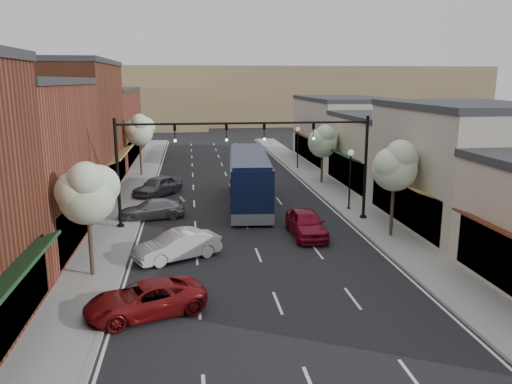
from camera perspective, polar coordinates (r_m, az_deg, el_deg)
name	(u,v)px	position (r m, az deg, el deg)	size (l,w,h in m)	color
ground	(264,269)	(25.33, 0.89, -8.74)	(160.00, 160.00, 0.00)	black
sidewalk_left	(132,192)	(43.09, -13.95, 0.00)	(2.80, 73.00, 0.15)	gray
sidewalk_right	(327,186)	(44.44, 8.10, 0.63)	(2.80, 73.00, 0.15)	gray
curb_left	(149,191)	(42.96, -12.09, 0.06)	(0.25, 73.00, 0.17)	gray
curb_right	(311,187)	(44.08, 6.35, 0.59)	(0.25, 73.00, 0.17)	gray
bldg_left_midfar	(59,128)	(44.79, -21.60, 6.87)	(10.14, 14.10, 10.90)	brown
bldg_left_far	(95,126)	(60.49, -17.93, 7.24)	(10.14, 18.10, 8.40)	brown
bldg_right_midnear	(463,166)	(34.42, 22.56, 2.77)	(9.14, 12.10, 7.90)	#B2A798
bldg_right_midfar	(389,151)	(45.17, 14.91, 4.51)	(9.14, 12.10, 6.40)	#B7A791
bldg_right_far	(341,130)	(58.21, 9.71, 6.98)	(9.14, 16.10, 7.40)	#B2A798
hill_far	(204,95)	(113.42, -5.94, 10.96)	(120.00, 30.00, 12.00)	#7A6647
hill_near	(77,108)	(103.71, -19.82, 9.04)	(50.00, 20.00, 8.00)	#7A6647
signal_mast_right	(331,153)	(32.95, 8.58, 4.46)	(8.22, 0.46, 7.00)	black
signal_mast_left	(156,156)	(31.73, -11.38, 4.04)	(8.22, 0.46, 7.00)	black
tree_right_near	(396,165)	(30.11, 15.70, 3.03)	(2.85, 2.65, 5.95)	#47382B
tree_right_far	(323,140)	(45.16, 7.70, 5.88)	(2.85, 2.65, 5.43)	#47382B
tree_left_near	(87,192)	(24.27, -18.71, 0.04)	(2.85, 2.65, 5.69)	#47382B
tree_left_far	(140,129)	(49.71, -13.15, 6.98)	(2.85, 2.65, 6.13)	#47382B
lamp_post_near	(350,170)	(36.20, 10.72, 2.52)	(0.44, 0.44, 4.44)	black
lamp_post_far	(298,141)	(52.92, 4.81, 5.85)	(0.44, 0.44, 4.44)	black
coach_bus	(249,178)	(37.50, -0.80, 1.57)	(3.84, 12.95, 3.90)	black
red_hatchback	(306,223)	(30.26, 5.76, -3.58)	(1.92, 4.78, 1.63)	maroon
parked_car_a	(145,299)	(20.91, -12.57, -11.87)	(2.22, 4.81, 1.34)	maroon
parked_car_b	(177,245)	(26.68, -8.96, -6.06)	(1.59, 4.55, 1.50)	silver
parked_car_c	(152,209)	(34.70, -11.82, -1.94)	(1.83, 4.50, 1.31)	gray
parked_car_d	(158,186)	(41.43, -11.17, 0.68)	(1.92, 4.77, 1.63)	#595B60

